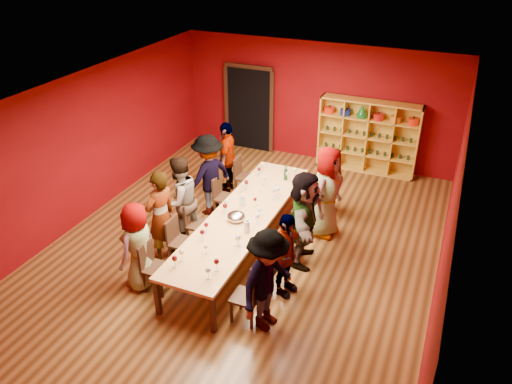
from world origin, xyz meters
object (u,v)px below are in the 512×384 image
tasting_table (243,217)px  chair_person_right_1 (271,265)px  person_right_2 (304,219)px  spittoon_bowl (236,217)px  person_left_3 (208,175)px  chair_person_right_2 (290,235)px  chair_person_left_1 (178,239)px  chair_person_left_4 (242,174)px  shelving_unit (368,133)px  chair_person_left_2 (195,221)px  person_right_4 (334,181)px  chair_person_left_3 (222,194)px  chair_person_right_0 (251,295)px  person_right_1 (285,255)px  person_left_1 (161,216)px  person_right_0 (268,281)px  chair_person_left_0 (153,264)px  person_right_3 (326,192)px  chair_person_right_3 (308,208)px  person_left_4 (227,158)px  person_left_0 (138,246)px  person_left_2 (180,200)px  chair_person_right_4 (320,189)px  wine_bottle (286,174)px

tasting_table → chair_person_right_1: (0.91, -0.88, -0.20)m
person_right_2 → spittoon_bowl: (-1.19, -0.29, -0.08)m
person_left_3 → chair_person_right_2: size_ratio=1.99×
chair_person_left_1 → chair_person_left_4: 2.79m
tasting_table → spittoon_bowl: (-0.03, -0.22, 0.13)m
shelving_unit → chair_person_left_4: 3.33m
chair_person_left_2 → person_right_4: (2.12, 2.15, 0.25)m
chair_person_left_4 → chair_person_right_1: 3.38m
chair_person_right_2 → person_right_4: size_ratio=0.59×
chair_person_left_1 → chair_person_left_3: size_ratio=1.00×
chair_person_right_0 → chair_person_right_1: 0.83m
tasting_table → chair_person_left_1: (-0.91, -0.82, -0.20)m
chair_person_left_2 → person_left_3: person_left_3 is taller
tasting_table → person_right_1: (1.16, -0.88, 0.06)m
person_left_1 → chair_person_right_0: size_ratio=2.00×
chair_person_right_2 → person_right_0: bearing=-81.1°
person_left_1 → chair_person_right_0: (2.14, -0.89, -0.39)m
tasting_table → person_left_1: size_ratio=2.53×
chair_person_left_4 → chair_person_right_2: (1.82, -1.89, 0.00)m
shelving_unit → chair_person_left_3: bearing=-124.4°
chair_person_left_4 → chair_person_left_2: bearing=-90.0°
chair_person_left_0 → person_right_0: 2.13m
shelving_unit → person_right_3: (-0.14, -3.18, -0.06)m
chair_person_right_3 → person_right_3: bearing=-0.0°
person_left_4 → tasting_table: bearing=20.3°
chair_person_right_0 → person_right_3: (0.35, 2.85, 0.43)m
person_right_2 → person_left_1: bearing=100.8°
person_left_0 → chair_person_left_3: (0.25, 2.60, -0.30)m
tasting_table → person_right_1: size_ratio=2.95×
chair_person_right_3 → chair_person_left_2: bearing=-144.0°
person_left_3 → chair_person_right_2: (2.12, -0.87, -0.39)m
person_right_0 → chair_person_left_2: bearing=67.3°
person_right_0 → chair_person_right_2: size_ratio=1.94×
person_left_2 → chair_person_right_1: person_left_2 is taller
chair_person_right_1 → spittoon_bowl: bearing=144.6°
chair_person_left_4 → chair_person_right_4: (1.82, -0.01, 0.00)m
chair_person_right_3 → spittoon_bowl: 1.68m
person_right_3 → chair_person_right_4: size_ratio=2.08×
person_left_2 → chair_person_right_4: 3.05m
person_right_3 → wine_bottle: size_ratio=5.55×
chair_person_left_1 → person_right_1: bearing=-1.6°
spittoon_bowl → chair_person_right_1: bearing=-35.4°
chair_person_left_0 → chair_person_left_2: size_ratio=1.00×
chair_person_right_0 → person_right_2: bearing=82.0°
chair_person_left_2 → person_right_1: size_ratio=0.58×
chair_person_right_0 → chair_person_right_4: (0.00, 3.68, 0.00)m
person_left_2 → chair_person_right_1: bearing=93.9°
chair_person_right_3 → person_left_3: bearing=-175.1°
chair_person_left_2 → person_left_2: bearing=180.0°
chair_person_right_0 → person_left_4: bearing=120.6°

